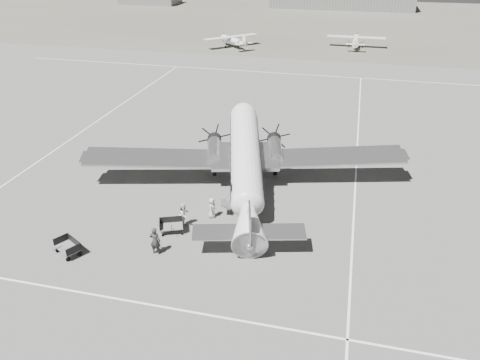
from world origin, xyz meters
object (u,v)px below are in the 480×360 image
light_plane_right (356,42)px  baggage_cart_far (68,248)px  passenger (212,208)px  baggage_cart_near (171,226)px  ground_crew (155,241)px  dc3_airliner (246,164)px  light_plane_left (233,41)px  ramp_agent (184,215)px

light_plane_right → baggage_cart_far: bearing=-103.1°
baggage_cart_far → passenger: size_ratio=1.14×
baggage_cart_near → ground_crew: size_ratio=0.88×
dc3_airliner → ground_crew: bearing=-126.8°
ground_crew → baggage_cart_far: bearing=12.6°
light_plane_right → light_plane_left: bearing=-166.3°
light_plane_left → baggage_cart_near: size_ratio=6.26×
light_plane_right → baggage_cart_near: 69.78m
light_plane_left → ground_crew: bearing=-124.7°
dc3_airliner → passenger: size_ratio=16.97×
ground_crew → light_plane_left: bearing=-81.9°
baggage_cart_near → ramp_agent: 1.31m
passenger → ramp_agent: bearing=137.4°
light_plane_right → ramp_agent: size_ratio=5.81×
ground_crew → light_plane_right: bearing=-101.2°
ramp_agent → light_plane_right: bearing=5.2°
light_plane_right → ramp_agent: light_plane_right is taller
light_plane_left → baggage_cart_near: light_plane_left is taller
light_plane_right → ramp_agent: 68.65m
baggage_cart_far → ramp_agent: size_ratio=0.98×
light_plane_right → baggage_cart_far: 75.08m
baggage_cart_near → dc3_airliner: bearing=38.8°
baggage_cart_far → passenger: 10.71m
dc3_airliner → ground_crew: size_ratio=13.71×
dc3_airliner → ground_crew: (-4.02, -9.85, -1.66)m
light_plane_right → passenger: (-9.31, -66.13, -0.33)m
light_plane_left → baggage_cart_far: 67.77m
dc3_airliner → light_plane_right: size_ratio=2.52×
baggage_cart_near → ramp_agent: ramp_agent is taller
light_plane_left → ground_crew: size_ratio=5.52×
ground_crew → ramp_agent: bearing=-103.1°
baggage_cart_near → ramp_agent: bearing=35.4°
light_plane_right → passenger: light_plane_right is taller
ground_crew → passenger: ground_crew is taller
light_plane_left → baggage_cart_far: light_plane_left is taller
ground_crew → dc3_airliner: bearing=-114.1°
light_plane_left → light_plane_right: (23.30, 5.49, -0.02)m
light_plane_right → ground_crew: (-11.71, -71.51, -0.13)m
light_plane_left → baggage_cart_near: 64.38m
light_plane_left → passenger: (13.99, -60.64, -0.35)m
ramp_agent → passenger: 2.33m
light_plane_left → light_plane_right: light_plane_left is taller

